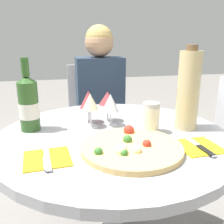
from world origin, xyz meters
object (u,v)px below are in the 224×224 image
at_px(chair_behind_diner, 99,128).
at_px(wine_bottle, 29,104).
at_px(dining_table, 113,159).
at_px(pizza_large, 131,147).
at_px(seated_diner, 102,120).
at_px(tall_carafe, 188,90).

distance_m(chair_behind_diner, wine_bottle, 0.91).
bearing_deg(dining_table, pizza_large, -82.28).
bearing_deg(wine_bottle, dining_table, -19.52).
bearing_deg(chair_behind_diner, pizza_large, 86.98).
distance_m(chair_behind_diner, pizza_large, 1.04).
height_order(dining_table, chair_behind_diner, chair_behind_diner).
height_order(dining_table, wine_bottle, wine_bottle).
height_order(seated_diner, tall_carafe, seated_diner).
distance_m(seated_diner, tall_carafe, 0.81).
xyz_separation_m(chair_behind_diner, tall_carafe, (0.25, -0.83, 0.45)).
bearing_deg(wine_bottle, chair_behind_diner, 59.32).
relative_size(wine_bottle, tall_carafe, 0.86).
bearing_deg(seated_diner, pizza_large, 86.48).
relative_size(dining_table, tall_carafe, 2.72).
bearing_deg(dining_table, tall_carafe, -1.49).
distance_m(dining_table, tall_carafe, 0.44).
bearing_deg(tall_carafe, wine_bottle, 169.00).
height_order(pizza_large, tall_carafe, tall_carafe).
relative_size(chair_behind_diner, pizza_large, 2.51).
relative_size(chair_behind_diner, tall_carafe, 2.52).
xyz_separation_m(chair_behind_diner, seated_diner, (-0.00, -0.14, 0.11)).
height_order(seated_diner, pizza_large, seated_diner).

